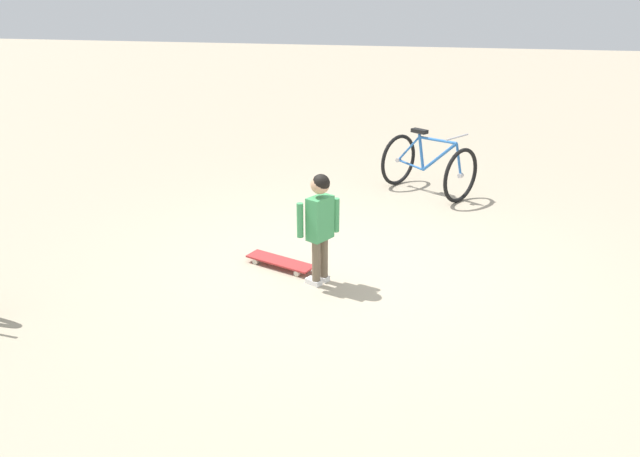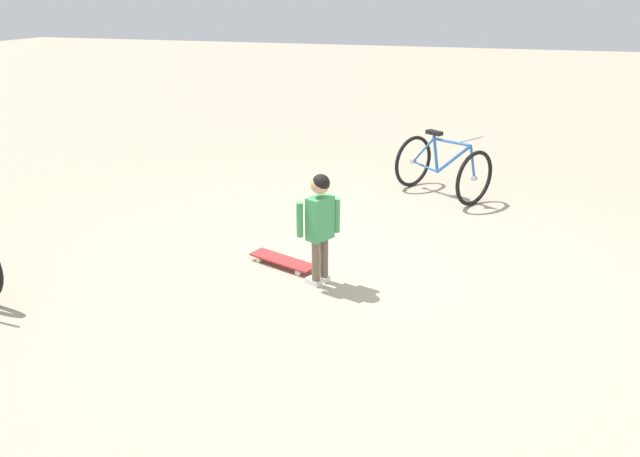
% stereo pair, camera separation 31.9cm
% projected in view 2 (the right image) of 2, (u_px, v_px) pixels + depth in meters
% --- Properties ---
extents(ground_plane, '(50.00, 50.00, 0.00)m').
position_uv_depth(ground_plane, '(357.00, 270.00, 5.72)').
color(ground_plane, tan).
extents(child_person, '(0.28, 0.35, 1.06)m').
position_uv_depth(child_person, '(320.00, 217.00, 5.23)').
color(child_person, brown).
rests_on(child_person, ground).
extents(skateboard, '(0.42, 0.74, 0.07)m').
position_uv_depth(skateboard, '(283.00, 261.00, 5.79)').
color(skateboard, '#B22D2D').
rests_on(skateboard, ground).
extents(bicycle_near, '(1.19, 1.28, 0.85)m').
position_uv_depth(bicycle_near, '(442.00, 168.00, 7.68)').
color(bicycle_near, black).
rests_on(bicycle_near, ground).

